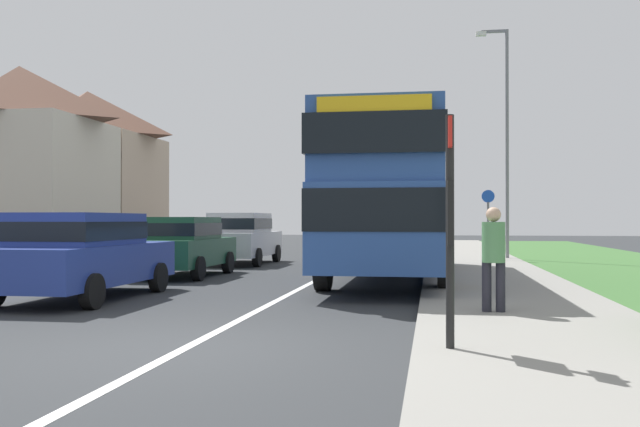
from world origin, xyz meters
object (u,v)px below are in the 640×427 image
Objects in this scene: parked_car_blue at (81,252)px; parked_car_dark_green at (182,244)px; pedestrian_at_stop at (494,254)px; bus_stop_sign at (450,214)px; parked_car_silver at (241,236)px; double_decker_bus at (391,193)px; cycle_route_sign at (488,221)px; street_lamp_mid at (504,130)px.

parked_car_dark_green is (0.01, 5.27, -0.03)m from parked_car_blue.
pedestrian_at_stop is 3.20m from bus_stop_sign.
parked_car_blue is at bearing -90.85° from parked_car_silver.
double_decker_bus is 7.01m from pedestrian_at_stop.
bus_stop_sign reaches higher than parked_car_blue.
cycle_route_sign reaches higher than parked_car_silver.
cycle_route_sign is (1.71, 17.32, -0.11)m from bus_stop_sign.
street_lamp_mid is at bearing 42.63° from parked_car_dark_green.
double_decker_bus is 7.61m from parked_car_blue.
street_lamp_mid reaches higher than parked_car_dark_green.
bus_stop_sign is 18.52m from street_lamp_mid.
pedestrian_at_stop is at bearing -94.04° from cycle_route_sign.
street_lamp_mid is (8.98, 8.27, 3.84)m from parked_car_dark_green.
cycle_route_sign is at bearing -129.28° from street_lamp_mid.
bus_stop_sign is (6.64, -4.56, 0.65)m from parked_car_blue.
pedestrian_at_stop is at bearing 77.04° from bus_stop_sign.
parked_car_dark_green is 11.88m from bus_stop_sign.
street_lamp_mid is at bearing 67.11° from double_decker_bus.
pedestrian_at_stop is (7.20, -11.95, 0.04)m from parked_car_silver.
pedestrian_at_stop is at bearing -58.95° from parked_car_silver.
bus_stop_sign is at bearing -34.45° from parked_car_blue.
cycle_route_sign is at bearing 41.91° from parked_car_dark_green.
bus_stop_sign reaches higher than pedestrian_at_stop.
parked_car_dark_green is 1.59× the size of cycle_route_sign.
parked_car_silver is 13.95m from pedestrian_at_stop.
parked_car_dark_green is 11.24m from cycle_route_sign.
cycle_route_sign reaches higher than parked_car_dark_green.
parked_car_dark_green is 5.20m from parked_car_silver.
parked_car_blue is at bearing -123.58° from street_lamp_mid.
parked_car_silver is at bearing 113.36° from bus_stop_sign.
parked_car_blue is (-5.45, -5.16, -1.25)m from double_decker_bus.
bus_stop_sign is at bearing -102.96° from pedestrian_at_stop.
street_lamp_mid is (3.54, 8.38, 2.56)m from double_decker_bus.
parked_car_dark_green is at bearing -91.63° from parked_car_silver.
parked_car_silver is 16.38m from bus_stop_sign.
pedestrian_at_stop is at bearing -11.44° from parked_car_blue.
street_lamp_mid is at bearing 19.18° from parked_car_silver.
street_lamp_mid reaches higher than parked_car_silver.
parked_car_silver reaches higher than parked_car_blue.
parked_car_blue is 0.55× the size of street_lamp_mid.
street_lamp_mid is at bearing 56.42° from parked_car_blue.
street_lamp_mid reaches higher than parked_car_blue.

